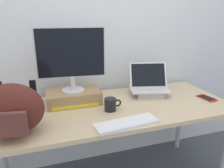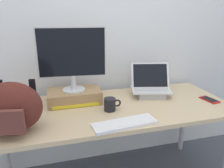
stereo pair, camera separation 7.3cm
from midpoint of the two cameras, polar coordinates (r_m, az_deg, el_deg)
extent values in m
cube|color=silver|center=(1.99, -2.66, 14.96)|extent=(7.00, 0.10, 2.60)
cube|color=tan|center=(1.68, 1.25, -6.34)|extent=(1.83, 0.75, 0.03)
cylinder|color=#B2B2B7|center=(2.11, -25.10, -13.93)|extent=(0.05, 0.05, 0.70)
cylinder|color=#B2B2B7|center=(2.44, 18.74, -8.65)|extent=(0.05, 0.05, 0.70)
cube|color=#9E7A51|center=(1.76, -8.55, -3.14)|extent=(0.41, 0.25, 0.10)
cube|color=yellow|center=(1.66, -7.95, -5.68)|extent=(0.35, 0.00, 0.02)
cylinder|color=silver|center=(1.74, -8.64, -1.46)|extent=(0.17, 0.17, 0.01)
cylinder|color=silver|center=(1.72, -8.73, 0.44)|extent=(0.04, 0.04, 0.11)
cube|color=silver|center=(1.67, -9.11, 8.05)|extent=(0.51, 0.07, 0.38)
cube|color=black|center=(1.66, -9.10, 7.98)|extent=(0.49, 0.06, 0.35)
cube|color=#ADADB2|center=(1.91, 11.05, -2.28)|extent=(0.26, 0.25, 0.05)
cube|color=silver|center=(1.90, 11.11, -1.43)|extent=(0.37, 0.30, 0.01)
cube|color=#B7B7BC|center=(1.92, 11.01, -1.08)|extent=(0.31, 0.19, 0.00)
cube|color=silver|center=(1.93, 10.91, 2.18)|extent=(0.34, 0.18, 0.21)
cube|color=black|center=(1.93, 10.94, 2.20)|extent=(0.30, 0.16, 0.18)
cube|color=white|center=(1.42, 4.89, -10.17)|extent=(0.42, 0.17, 0.02)
cube|color=silver|center=(1.41, 4.90, -9.76)|extent=(0.39, 0.15, 0.00)
ellipsoid|color=#4C1E19|center=(1.40, -23.29, -5.56)|extent=(0.40, 0.29, 0.30)
cube|color=brown|center=(1.31, -24.82, -9.05)|extent=(0.22, 0.07, 0.14)
cube|color=black|center=(1.54, -25.47, -3.15)|extent=(0.04, 0.03, 0.23)
cube|color=black|center=(1.49, -18.27, -3.07)|extent=(0.04, 0.03, 0.23)
cylinder|color=black|center=(1.60, 0.73, -5.32)|extent=(0.08, 0.08, 0.09)
torus|color=black|center=(1.61, 2.66, -4.95)|extent=(0.06, 0.01, 0.06)
cube|color=red|center=(1.97, 24.86, -3.71)|extent=(0.10, 0.16, 0.01)
cube|color=black|center=(1.97, 24.88, -3.56)|extent=(0.09, 0.13, 0.00)
sphere|color=#CC7099|center=(1.89, -24.45, -3.29)|extent=(0.09, 0.09, 0.09)
sphere|color=black|center=(1.85, -25.14, -3.41)|extent=(0.01, 0.01, 0.01)
sphere|color=black|center=(1.84, -24.17, -3.34)|extent=(0.01, 0.01, 0.01)
camera|label=1|loc=(0.04, -88.70, 0.42)|focal=35.37mm
camera|label=2|loc=(0.04, 91.30, -0.42)|focal=35.37mm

